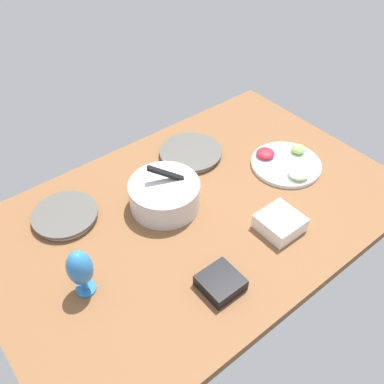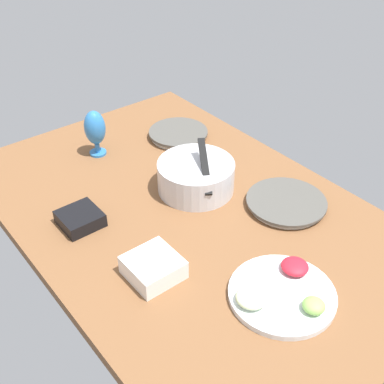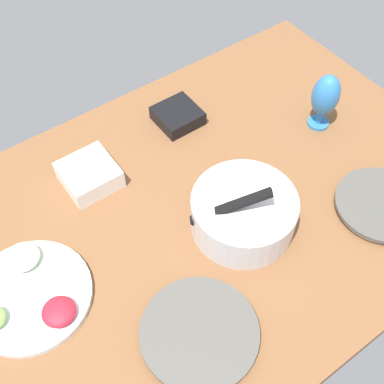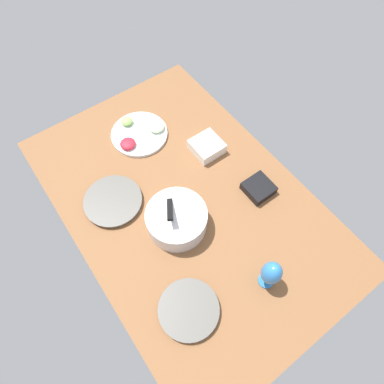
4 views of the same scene
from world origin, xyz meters
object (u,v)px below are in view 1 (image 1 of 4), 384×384
object	(u,v)px
dinner_plate_right	(191,153)
square_bowl_black	(221,282)
hurricane_glass_blue	(80,269)
mixing_bowl	(165,194)
fruit_platter	(286,163)
square_bowl_white	(280,222)
dinner_plate_left	(65,216)

from	to	relation	value
dinner_plate_right	square_bowl_black	bearing A→B (deg)	-120.52
dinner_plate_right	hurricane_glass_blue	world-z (taller)	hurricane_glass_blue
mixing_bowl	hurricane_glass_blue	world-z (taller)	hurricane_glass_blue
fruit_platter	square_bowl_black	xyz separation A→B (cm)	(-62.73, -28.33, 0.97)
dinner_plate_right	square_bowl_white	distance (cm)	54.48
mixing_bowl	fruit_platter	world-z (taller)	mixing_bowl
mixing_bowl	square_bowl_white	world-z (taller)	mixing_bowl
hurricane_glass_blue	square_bowl_white	world-z (taller)	hurricane_glass_blue
square_bowl_white	dinner_plate_left	bearing A→B (deg)	137.61
fruit_platter	square_bowl_white	xyz separation A→B (cm)	(-28.92, -22.83, 1.81)
mixing_bowl	square_bowl_black	distance (cm)	42.86
dinner_plate_left	mixing_bowl	distance (cm)	38.41
dinner_plate_left	square_bowl_black	distance (cm)	64.90
mixing_bowl	fruit_platter	bearing A→B (deg)	-14.00
mixing_bowl	square_bowl_white	bearing A→B (deg)	-54.94
mixing_bowl	dinner_plate_left	bearing A→B (deg)	152.28
mixing_bowl	hurricane_glass_blue	distance (cm)	46.13
mixing_bowl	square_bowl_white	size ratio (longest dim) A/B	1.89
hurricane_glass_blue	square_bowl_white	bearing A→B (deg)	-16.97
square_bowl_black	square_bowl_white	bearing A→B (deg)	9.23
fruit_platter	hurricane_glass_blue	size ratio (longest dim) A/B	1.59
fruit_platter	square_bowl_black	distance (cm)	68.84
dinner_plate_left	hurricane_glass_blue	distance (cm)	35.84
dinner_plate_right	fruit_platter	bearing A→B (deg)	-49.04
dinner_plate_left	mixing_bowl	bearing A→B (deg)	-27.72
mixing_bowl	square_bowl_black	bearing A→B (deg)	-101.14
hurricane_glass_blue	square_bowl_black	size ratio (longest dim) A/B	1.47
dinner_plate_left	hurricane_glass_blue	xyz separation A→B (cm)	(-9.38, -33.20, 9.72)
dinner_plate_left	square_bowl_white	size ratio (longest dim) A/B	1.70
hurricane_glass_blue	dinner_plate_right	bearing A→B (deg)	25.47
fruit_platter	hurricane_glass_blue	xyz separation A→B (cm)	(-97.63, -1.87, 9.65)
square_bowl_white	square_bowl_black	bearing A→B (deg)	-170.77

